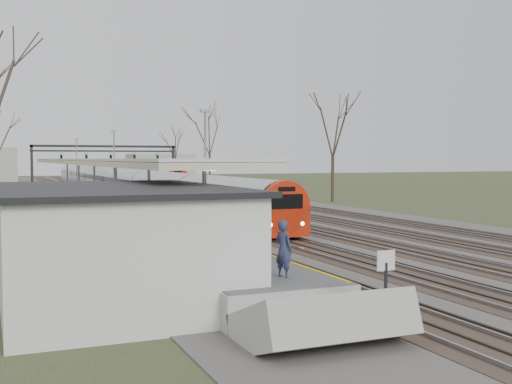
% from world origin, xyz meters
% --- Properties ---
extents(track_bed, '(24.00, 160.00, 0.22)m').
position_xyz_m(track_bed, '(0.26, 55.00, 0.06)').
color(track_bed, '#474442').
rests_on(track_bed, ground).
extents(platform, '(3.50, 69.00, 1.00)m').
position_xyz_m(platform, '(-9.05, 37.50, 0.50)').
color(platform, '#9E9B93').
rests_on(platform, ground).
extents(canopy, '(4.10, 50.00, 3.11)m').
position_xyz_m(canopy, '(-9.05, 32.99, 3.93)').
color(canopy, slate).
rests_on(canopy, platform).
extents(station_building, '(6.00, 9.00, 3.20)m').
position_xyz_m(station_building, '(-12.50, 8.00, 1.60)').
color(station_building, silver).
rests_on(station_building, ground).
extents(signal_gantry, '(21.00, 0.59, 6.08)m').
position_xyz_m(signal_gantry, '(0.29, 84.99, 4.91)').
color(signal_gantry, black).
rests_on(signal_gantry, ground).
extents(tree_east_far, '(5.00, 5.00, 10.30)m').
position_xyz_m(tree_east_far, '(14.00, 42.00, 7.29)').
color(tree_east_far, '#2D231C').
rests_on(tree_east_far, ground).
extents(train_near, '(2.62, 90.21, 3.05)m').
position_xyz_m(train_near, '(-2.50, 62.24, 1.48)').
color(train_near, '#B8BBC3').
rests_on(train_near, ground).
extents(train_far, '(2.62, 60.21, 3.05)m').
position_xyz_m(train_far, '(4.50, 90.98, 1.48)').
color(train_far, '#B8BBC3').
rests_on(train_far, ground).
extents(passenger, '(0.54, 0.65, 1.52)m').
position_xyz_m(passenger, '(-8.67, 4.56, 1.76)').
color(passenger, '#2A3353').
rests_on(passenger, platform).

